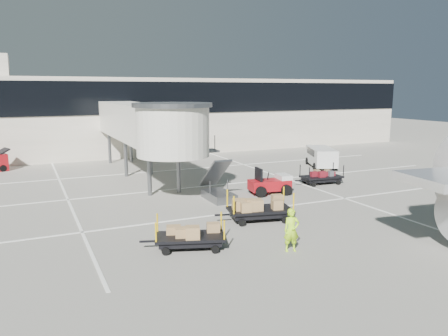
{
  "coord_description": "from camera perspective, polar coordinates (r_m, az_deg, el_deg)",
  "views": [
    {
      "loc": [
        -12.23,
        -19.22,
        6.8
      ],
      "look_at": [
        -1.04,
        5.02,
        2.0
      ],
      "focal_mm": 35.0,
      "sensor_mm": 36.0,
      "label": 1
    }
  ],
  "objects": [
    {
      "name": "box_cart_far",
      "position": [
        19.08,
        -4.62,
        -9.02
      ],
      "size": [
        3.7,
        2.35,
        1.43
      ],
      "rotation": [
        0.0,
        0.0,
        -0.33
      ],
      "color": "black",
      "rests_on": "ground"
    },
    {
      "name": "box_cart_near",
      "position": [
        23.1,
        4.75,
        -5.29
      ],
      "size": [
        4.15,
        2.32,
        1.59
      ],
      "rotation": [
        0.0,
        0.0,
        -0.22
      ],
      "color": "black",
      "rests_on": "ground"
    },
    {
      "name": "jet_bridge",
      "position": [
        32.64,
        -10.09,
        5.61
      ],
      "size": [
        5.7,
        20.4,
        6.03
      ],
      "color": "silver",
      "rests_on": "ground"
    },
    {
      "name": "terminal",
      "position": [
        50.64,
        -11.25,
        6.95
      ],
      "size": [
        64.0,
        12.11,
        15.2
      ],
      "color": "silver",
      "rests_on": "ground"
    },
    {
      "name": "ground",
      "position": [
        23.77,
        7.42,
        -6.52
      ],
      "size": [
        140.0,
        140.0,
        0.0
      ],
      "primitive_type": "plane",
      "color": "gray",
      "rests_on": "ground"
    },
    {
      "name": "baggage_tug",
      "position": [
        28.99,
        6.1,
        -2.12
      ],
      "size": [
        2.87,
        2.04,
        1.78
      ],
      "rotation": [
        0.0,
        0.0,
        -0.13
      ],
      "color": "maroon",
      "rests_on": "ground"
    },
    {
      "name": "suitcase_cart",
      "position": [
        32.57,
        12.59,
        -1.18
      ],
      "size": [
        3.68,
        1.73,
        1.42
      ],
      "rotation": [
        0.0,
        0.0,
        -0.09
      ],
      "color": "black",
      "rests_on": "ground"
    },
    {
      "name": "minivan",
      "position": [
        39.8,
        12.55,
        1.61
      ],
      "size": [
        3.47,
        4.89,
        1.72
      ],
      "rotation": [
        0.0,
        0.0,
        -0.41
      ],
      "color": "silver",
      "rests_on": "ground"
    },
    {
      "name": "ground_worker",
      "position": [
        18.89,
        8.81,
        -8.01
      ],
      "size": [
        0.77,
        0.6,
        1.87
      ],
      "primitive_type": "imported",
      "rotation": [
        0.0,
        0.0,
        -0.24
      ],
      "color": "#B5FB1A",
      "rests_on": "ground"
    },
    {
      "name": "lane_markings",
      "position": [
        31.54,
        -2.66,
        -2.25
      ],
      "size": [
        40.0,
        30.0,
        0.02
      ],
      "color": "white",
      "rests_on": "ground"
    }
  ]
}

